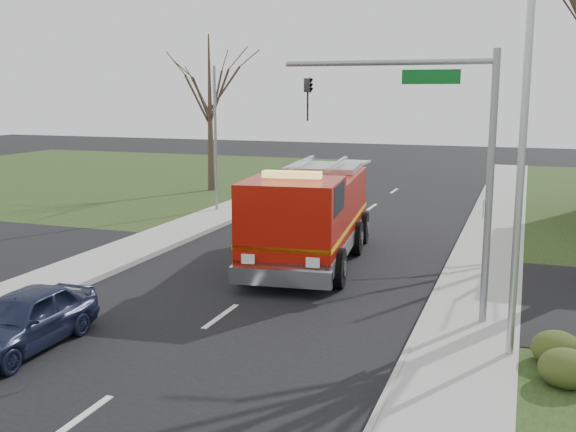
% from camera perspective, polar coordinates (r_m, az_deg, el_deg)
% --- Properties ---
extents(ground, '(120.00, 120.00, 0.00)m').
position_cam_1_polar(ground, '(17.90, -5.70, -8.47)').
color(ground, black).
rests_on(ground, ground).
extents(sidewalk_right, '(2.40, 80.00, 0.15)m').
position_cam_1_polar(sidewalk_right, '(16.35, 14.70, -10.36)').
color(sidewalk_right, '#9B9B96').
rests_on(sidewalk_right, ground).
extents(sidewalk_left, '(2.40, 80.00, 0.15)m').
position_cam_1_polar(sidewalk_left, '(21.18, -21.15, -5.92)').
color(sidewalk_left, '#9B9B96').
rests_on(sidewalk_left, ground).
extents(bare_tree_left, '(4.50, 4.50, 9.00)m').
position_cam_1_polar(bare_tree_left, '(39.29, -6.64, 10.07)').
color(bare_tree_left, '#3B2C23').
rests_on(bare_tree_left, ground).
extents(traffic_signal_mast, '(5.29, 0.18, 6.80)m').
position_cam_1_polar(traffic_signal_mast, '(16.94, 12.53, 6.55)').
color(traffic_signal_mast, gray).
rests_on(traffic_signal_mast, ground).
extents(streetlight_pole, '(1.48, 0.16, 8.40)m').
position_cam_1_polar(streetlight_pole, '(14.83, 18.96, 5.10)').
color(streetlight_pole, '#B7BABF').
rests_on(streetlight_pole, ground).
extents(utility_pole_far, '(0.14, 0.14, 7.00)m').
position_cam_1_polar(utility_pole_far, '(32.58, -6.16, 6.38)').
color(utility_pole_far, gray).
rests_on(utility_pole_far, ground).
extents(fire_engine, '(4.11, 8.90, 3.47)m').
position_cam_1_polar(fire_engine, '(22.94, 1.80, -0.14)').
color(fire_engine, '#A31107').
rests_on(fire_engine, ground).
extents(parked_car_maroon, '(1.69, 4.08, 1.38)m').
position_cam_1_polar(parked_car_maroon, '(16.62, -21.50, -8.16)').
color(parked_car_maroon, '#1B213C').
rests_on(parked_car_maroon, ground).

